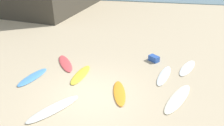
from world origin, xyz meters
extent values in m
plane|color=#C6B28E|center=(0.00, 0.00, 0.00)|extent=(120.00, 120.00, 0.00)
ellipsoid|color=white|center=(3.18, 2.25, 0.03)|extent=(1.04, 2.19, 0.07)
ellipsoid|color=orange|center=(1.17, 0.34, 0.04)|extent=(0.95, 2.00, 0.08)
ellipsoid|color=white|center=(3.72, 0.40, 0.04)|extent=(1.62, 2.54, 0.07)
ellipsoid|color=silver|center=(-1.26, -1.21, 0.04)|extent=(1.84, 2.31, 0.08)
ellipsoid|color=white|center=(4.44, 3.28, 0.04)|extent=(1.33, 2.10, 0.07)
ellipsoid|color=yellow|center=(-1.02, 1.55, 0.04)|extent=(0.81, 2.05, 0.09)
ellipsoid|color=#539AE3|center=(-3.31, 0.88, 0.04)|extent=(1.08, 2.01, 0.08)
ellipsoid|color=#E24E51|center=(-2.24, 2.58, 0.04)|extent=(1.68, 2.12, 0.09)
cylinder|color=black|center=(-5.04, 14.45, 0.40)|extent=(0.14, 0.14, 0.80)
cylinder|color=black|center=(-4.93, 14.62, 0.40)|extent=(0.14, 0.14, 0.80)
cylinder|color=#1E3342|center=(-7.27, 10.38, 0.41)|extent=(0.14, 0.14, 0.81)
cylinder|color=#1E3342|center=(-7.28, 10.58, 0.41)|extent=(0.14, 0.14, 0.81)
cylinder|color=#1E3342|center=(-7.27, 10.48, 1.15)|extent=(0.29, 0.29, 0.68)
sphere|color=brown|center=(-7.27, 10.48, 1.60)|extent=(0.22, 0.22, 0.22)
cube|color=#2D56B2|center=(2.64, 3.84, 0.16)|extent=(0.67, 0.65, 0.32)
camera|label=1|loc=(2.30, -7.61, 5.80)|focal=35.11mm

